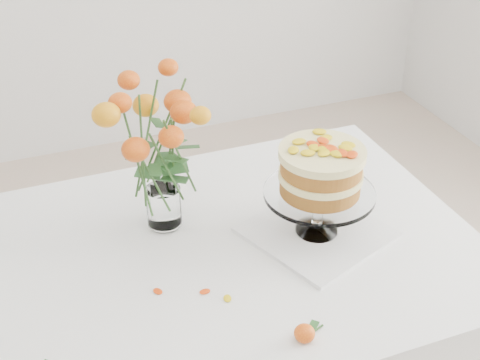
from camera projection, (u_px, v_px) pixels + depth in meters
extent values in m
cube|color=tan|center=(195.00, 263.00, 1.65)|extent=(1.40, 0.90, 0.04)
cylinder|color=tan|center=(334.00, 242.00, 2.34)|extent=(0.06, 0.06, 0.71)
cube|color=white|center=(194.00, 255.00, 1.64)|extent=(1.42, 0.92, 0.01)
cube|color=white|center=(149.00, 194.00, 2.06)|extent=(1.42, 0.01, 0.20)
cube|color=white|center=(431.00, 227.00, 1.92)|extent=(0.01, 0.92, 0.20)
cube|color=silver|center=(316.00, 232.00, 1.71)|extent=(0.40, 0.40, 0.01)
cylinder|color=white|center=(318.00, 210.00, 1.67)|extent=(0.03, 0.03, 0.09)
cylinder|color=white|center=(319.00, 193.00, 1.65)|extent=(0.28, 0.28, 0.01)
cylinder|color=#996122|center=(320.00, 184.00, 1.63)|extent=(0.22, 0.22, 0.04)
cylinder|color=#FAEFA1|center=(321.00, 174.00, 1.62)|extent=(0.23, 0.23, 0.02)
cylinder|color=#996122|center=(321.00, 164.00, 1.60)|extent=(0.22, 0.22, 0.04)
cylinder|color=#FAEFA1|center=(322.00, 153.00, 1.59)|extent=(0.23, 0.23, 0.02)
cylinder|color=white|center=(165.00, 224.00, 1.74)|extent=(0.07, 0.07, 0.01)
cylinder|color=white|center=(164.00, 206.00, 1.71)|extent=(0.09, 0.09, 0.10)
ellipsoid|color=red|center=(304.00, 333.00, 1.39)|extent=(0.04, 0.04, 0.04)
cylinder|color=#305923|center=(314.00, 332.00, 1.42)|extent=(0.05, 0.02, 0.00)
ellipsoid|color=yellow|center=(158.00, 291.00, 1.52)|extent=(0.03, 0.02, 0.00)
ellipsoid|color=yellow|center=(205.00, 292.00, 1.52)|extent=(0.03, 0.02, 0.00)
ellipsoid|color=yellow|center=(227.00, 298.00, 1.50)|extent=(0.03, 0.02, 0.00)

